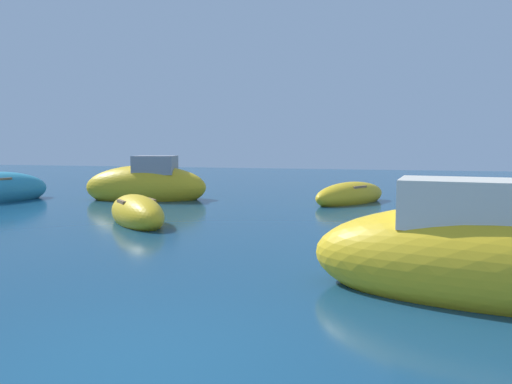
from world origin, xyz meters
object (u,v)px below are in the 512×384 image
object	(u,v)px
moored_boat_0	(500,260)
moored_boat_4	(147,185)
moored_boat_1	(350,195)
moored_boat_2	(137,213)

from	to	relation	value
moored_boat_0	moored_boat_4	xyz separation A→B (m)	(-10.90, 9.97, 0.02)
moored_boat_1	moored_boat_2	world-z (taller)	moored_boat_2
moored_boat_1	moored_boat_2	bearing A→B (deg)	172.28
moored_boat_0	moored_boat_1	size ratio (longest dim) A/B	1.46
moored_boat_0	moored_boat_2	size ratio (longest dim) A/B	1.82
moored_boat_4	moored_boat_1	bearing A→B (deg)	173.11
moored_boat_1	moored_boat_2	size ratio (longest dim) A/B	1.25
moored_boat_2	moored_boat_1	bearing A→B (deg)	94.69
moored_boat_0	moored_boat_1	world-z (taller)	moored_boat_0
moored_boat_1	moored_boat_4	xyz separation A→B (m)	(-7.97, -0.95, 0.28)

